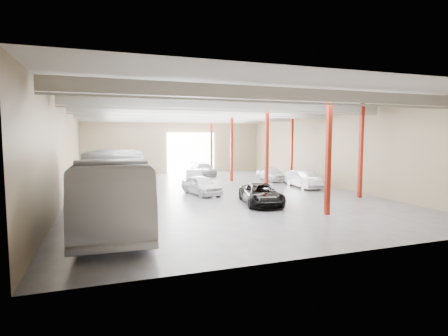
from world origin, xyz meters
TOP-DOWN VIEW (x-y plane):
  - depot_shell at (0.13, 0.48)m, footprint 22.12×32.12m
  - coach_bus at (-7.87, -7.51)m, footprint 3.80×13.70m
  - black_sedan at (1.46, -6.00)m, footprint 3.21×5.32m
  - car_row_a at (-1.24, -0.80)m, footprint 2.71×4.62m
  - car_row_b at (-0.50, 4.50)m, footprint 2.35×4.59m
  - car_row_c at (2.50, 12.00)m, footprint 2.23×5.11m
  - car_right_near at (8.30, -0.29)m, footprint 1.93×4.75m
  - car_right_far at (7.77, 4.91)m, footprint 1.91×4.40m

SIDE VIEW (x-z plane):
  - black_sedan at x=1.46m, z-range 0.00..1.38m
  - car_row_b at x=-0.50m, z-range 0.00..1.44m
  - car_row_c at x=2.50m, z-range 0.00..1.46m
  - car_row_a at x=-1.24m, z-range 0.00..1.48m
  - car_right_far at x=7.77m, z-range 0.00..1.48m
  - car_right_near at x=8.30m, z-range 0.00..1.53m
  - coach_bus at x=-7.87m, z-range 0.00..3.78m
  - depot_shell at x=0.13m, z-range 1.44..8.51m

